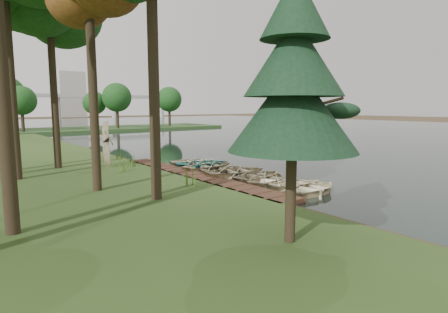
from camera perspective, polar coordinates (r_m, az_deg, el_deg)
ground at (r=23.62m, az=-1.38°, el=-3.02°), size 300.00×300.00×0.00m
water at (r=58.54m, az=10.95°, el=3.27°), size 130.00×200.00×0.05m
boardwalk at (r=22.71m, az=-4.65°, el=-3.10°), size 1.60×16.00×0.30m
peninsula at (r=72.22m, az=-19.96°, el=3.92°), size 50.00×14.00×0.45m
far_trees at (r=71.20m, az=-22.77°, el=8.73°), size 45.60×5.60×8.80m
bridge at (r=141.21m, az=-27.10°, el=7.94°), size 95.90×4.00×8.60m
building_a at (r=164.73m, az=-22.31°, el=8.72°), size 10.00×8.00×18.00m
rowboat_0 at (r=19.23m, az=13.50°, el=-4.52°), size 3.50×2.64×0.69m
rowboat_1 at (r=20.19m, az=10.83°, el=-3.93°), size 3.53×2.87×0.64m
rowboat_2 at (r=21.17m, az=6.78°, el=-3.21°), size 4.14×3.60×0.72m
rowboat_3 at (r=21.98m, az=5.37°, el=-2.76°), size 3.86×3.00×0.73m
rowboat_4 at (r=23.06m, az=1.93°, el=-2.12°), size 4.40×3.46×0.82m
rowboat_5 at (r=24.17m, az=0.27°, el=-1.80°), size 4.05×3.48×0.71m
rowboat_6 at (r=25.29m, az=-2.27°, el=-1.30°), size 3.89×2.85×0.78m
rowboat_7 at (r=26.33m, az=-3.32°, el=-0.94°), size 4.50×3.84×0.79m
rowboat_8 at (r=27.66m, az=-4.73°, el=-0.63°), size 3.82×3.07×0.70m
stored_rowboat at (r=26.30m, az=-17.16°, el=-0.89°), size 3.73×3.22×0.65m
tree_4 at (r=27.79m, az=-25.17°, el=20.35°), size 4.93×4.93×12.72m
tree_6 at (r=28.11m, az=-30.58°, el=19.74°), size 5.02×5.02×12.69m
pine_tree at (r=11.14m, az=10.54°, el=11.24°), size 3.80×3.80×7.86m
reeds_0 at (r=19.34m, az=-5.16°, el=-2.97°), size 0.60×0.60×1.04m
reeds_1 at (r=24.24m, az=-15.13°, el=-1.13°), size 0.60×0.60×0.97m
reeds_2 at (r=26.21m, az=-14.01°, el=-0.48°), size 0.60×0.60×0.94m
reeds_3 at (r=30.24m, az=-15.71°, el=0.55°), size 0.60×0.60×0.97m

